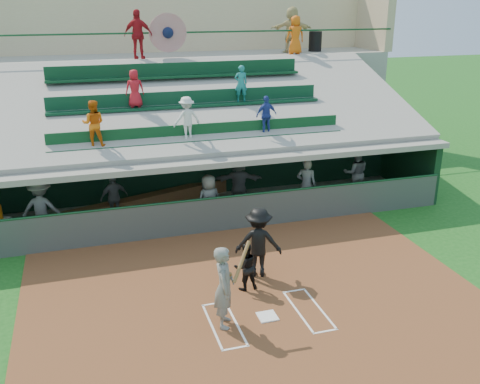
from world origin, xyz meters
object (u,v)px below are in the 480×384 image
object	(u,v)px
catcher	(245,267)
trash_bin	(315,41)
home_plate	(267,316)
batter_at_plate	(224,287)

from	to	relation	value
catcher	trash_bin	bearing A→B (deg)	-125.03
home_plate	trash_bin	distance (m)	15.73
batter_at_plate	trash_bin	distance (m)	15.93
catcher	home_plate	bearing A→B (deg)	89.93
home_plate	trash_bin	size ratio (longest dim) A/B	0.49
home_plate	batter_at_plate	distance (m)	1.37
batter_at_plate	trash_bin	size ratio (longest dim) A/B	2.23
batter_at_plate	catcher	bearing A→B (deg)	56.33
home_plate	catcher	size ratio (longest dim) A/B	0.35
home_plate	catcher	xyz separation A→B (m)	(-0.10, 1.36, 0.60)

